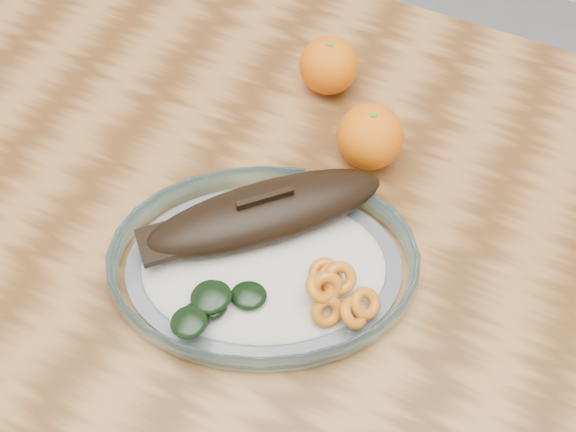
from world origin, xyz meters
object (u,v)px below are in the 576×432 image
at_px(orange_left, 329,65).
at_px(dining_table, 275,272).
at_px(orange_right, 370,137).
at_px(plated_meal, 264,259).

bearing_deg(orange_left, dining_table, -82.81).
distance_m(dining_table, orange_right, 0.20).
distance_m(dining_table, plated_meal, 0.13).
distance_m(plated_meal, orange_right, 0.19).
xyz_separation_m(orange_left, orange_right, (0.08, -0.08, 0.00)).
bearing_deg(plated_meal, orange_left, 73.90).
distance_m(orange_left, orange_right, 0.12).
height_order(plated_meal, orange_left, plated_meal).
bearing_deg(orange_right, dining_table, -113.96).
distance_m(dining_table, orange_left, 0.25).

